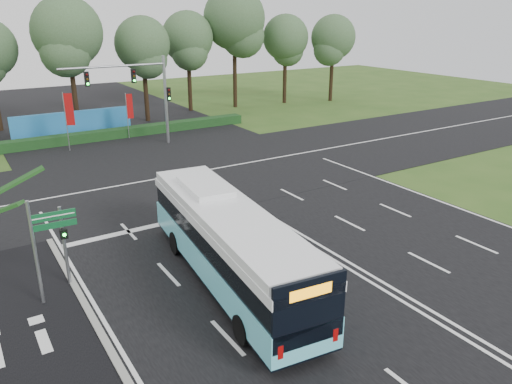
% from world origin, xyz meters
% --- Properties ---
extents(ground, '(120.00, 120.00, 0.00)m').
position_xyz_m(ground, '(0.00, 0.00, 0.00)').
color(ground, '#2F511B').
rests_on(ground, ground).
extents(road_main, '(20.00, 120.00, 0.04)m').
position_xyz_m(road_main, '(0.00, 0.00, 0.02)').
color(road_main, black).
rests_on(road_main, ground).
extents(road_cross, '(120.00, 14.00, 0.05)m').
position_xyz_m(road_cross, '(0.00, 12.00, 0.03)').
color(road_cross, black).
rests_on(road_cross, ground).
extents(bike_path, '(5.00, 18.00, 0.06)m').
position_xyz_m(bike_path, '(-12.50, -3.00, 0.03)').
color(bike_path, black).
rests_on(bike_path, ground).
extents(kerb_strip, '(0.25, 18.00, 0.12)m').
position_xyz_m(kerb_strip, '(-10.10, -3.00, 0.06)').
color(kerb_strip, gray).
rests_on(kerb_strip, ground).
extents(city_bus, '(3.74, 12.10, 3.42)m').
position_xyz_m(city_bus, '(-4.74, -1.85, 1.72)').
color(city_bus, '#64D6E9').
rests_on(city_bus, ground).
extents(pedestrian_signal, '(0.27, 0.41, 3.33)m').
position_xyz_m(pedestrian_signal, '(-10.20, 1.33, 1.82)').
color(pedestrian_signal, gray).
rests_on(pedestrian_signal, ground).
extents(street_sign, '(1.60, 0.18, 4.10)m').
position_xyz_m(street_sign, '(-11.02, 0.45, 2.58)').
color(street_sign, gray).
rests_on(street_sign, ground).
extents(banner_flag_left, '(0.64, 0.28, 4.56)m').
position_xyz_m(banner_flag_left, '(-5.25, 22.16, 2.97)').
color(banner_flag_left, gray).
rests_on(banner_flag_left, ground).
extents(banner_flag_mid, '(0.57, 0.06, 3.86)m').
position_xyz_m(banner_flag_mid, '(-0.01, 23.74, 2.54)').
color(banner_flag_mid, gray).
rests_on(banner_flag_mid, ground).
extents(traffic_light_gantry, '(8.41, 0.28, 7.00)m').
position_xyz_m(traffic_light_gantry, '(0.21, 20.50, 4.66)').
color(traffic_light_gantry, gray).
rests_on(traffic_light_gantry, ground).
extents(hedge, '(22.00, 1.20, 0.80)m').
position_xyz_m(hedge, '(0.00, 24.50, 0.40)').
color(hedge, '#123315').
rests_on(hedge, ground).
extents(blue_hoarding, '(10.00, 0.30, 2.20)m').
position_xyz_m(blue_hoarding, '(-4.00, 27.00, 1.10)').
color(blue_hoarding, '#206FB1').
rests_on(blue_hoarding, ground).
extents(eucalyptus_row, '(52.57, 9.10, 12.87)m').
position_xyz_m(eucalyptus_row, '(3.25, 31.08, 8.16)').
color(eucalyptus_row, black).
rests_on(eucalyptus_row, ground).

